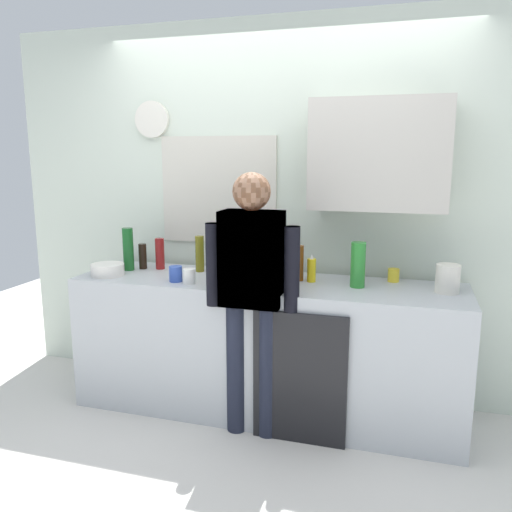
# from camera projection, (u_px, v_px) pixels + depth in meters

# --- Properties ---
(ground_plane) EXTENTS (8.00, 8.00, 0.00)m
(ground_plane) POSITION_uv_depth(u_px,v_px,m) (252.00, 431.00, 3.23)
(ground_plane) COLOR silver
(kitchen_counter) EXTENTS (2.52, 0.64, 0.89)m
(kitchen_counter) POSITION_uv_depth(u_px,v_px,m) (265.00, 347.00, 3.43)
(kitchen_counter) COLOR #B2B7BC
(kitchen_counter) RESTS_ON ground_plane
(dishwasher_panel) EXTENTS (0.56, 0.02, 0.80)m
(dishwasher_panel) POSITION_uv_depth(u_px,v_px,m) (299.00, 379.00, 3.04)
(dishwasher_panel) COLOR black
(dishwasher_panel) RESTS_ON ground_plane
(back_wall_assembly) EXTENTS (4.12, 0.42, 2.60)m
(back_wall_assembly) POSITION_uv_depth(u_px,v_px,m) (293.00, 204.00, 3.60)
(back_wall_assembly) COLOR silver
(back_wall_assembly) RESTS_ON ground_plane
(coffee_maker) EXTENTS (0.20, 0.20, 0.33)m
(coffee_maker) POSITION_uv_depth(u_px,v_px,m) (263.00, 259.00, 3.31)
(coffee_maker) COLOR black
(coffee_maker) RESTS_ON kitchen_counter
(bottle_clear_soda) EXTENTS (0.09, 0.09, 0.28)m
(bottle_clear_soda) POSITION_uv_depth(u_px,v_px,m) (358.00, 265.00, 3.17)
(bottle_clear_soda) COLOR #2D8C33
(bottle_clear_soda) RESTS_ON kitchen_counter
(bottle_red_vinegar) EXTENTS (0.06, 0.06, 0.22)m
(bottle_red_vinegar) POSITION_uv_depth(u_px,v_px,m) (160.00, 254.00, 3.68)
(bottle_red_vinegar) COLOR maroon
(bottle_red_vinegar) RESTS_ON kitchen_counter
(bottle_green_wine) EXTENTS (0.07, 0.07, 0.30)m
(bottle_green_wine) POSITION_uv_depth(u_px,v_px,m) (128.00, 249.00, 3.63)
(bottle_green_wine) COLOR #195923
(bottle_green_wine) RESTS_ON kitchen_counter
(bottle_amber_beer) EXTENTS (0.06, 0.06, 0.23)m
(bottle_amber_beer) POSITION_uv_depth(u_px,v_px,m) (299.00, 263.00, 3.34)
(bottle_amber_beer) COLOR brown
(bottle_amber_beer) RESTS_ON kitchen_counter
(bottle_olive_oil) EXTENTS (0.06, 0.06, 0.25)m
(bottle_olive_oil) POSITION_uv_depth(u_px,v_px,m) (200.00, 254.00, 3.59)
(bottle_olive_oil) COLOR olive
(bottle_olive_oil) RESTS_ON kitchen_counter
(bottle_dark_sauce) EXTENTS (0.06, 0.06, 0.18)m
(bottle_dark_sauce) POSITION_uv_depth(u_px,v_px,m) (143.00, 256.00, 3.69)
(bottle_dark_sauce) COLOR black
(bottle_dark_sauce) RESTS_ON kitchen_counter
(cup_blue_mug) EXTENTS (0.08, 0.08, 0.10)m
(cup_blue_mug) POSITION_uv_depth(u_px,v_px,m) (176.00, 274.00, 3.32)
(cup_blue_mug) COLOR #3351B2
(cup_blue_mug) RESTS_ON kitchen_counter
(cup_yellow_cup) EXTENTS (0.07, 0.07, 0.08)m
(cup_yellow_cup) POSITION_uv_depth(u_px,v_px,m) (394.00, 275.00, 3.32)
(cup_yellow_cup) COLOR yellow
(cup_yellow_cup) RESTS_ON kitchen_counter
(cup_white_mug) EXTENTS (0.08, 0.08, 0.09)m
(cup_white_mug) POSITION_uv_depth(u_px,v_px,m) (189.00, 276.00, 3.27)
(cup_white_mug) COLOR white
(cup_white_mug) RESTS_ON kitchen_counter
(mixing_bowl) EXTENTS (0.22, 0.22, 0.08)m
(mixing_bowl) POSITION_uv_depth(u_px,v_px,m) (108.00, 270.00, 3.49)
(mixing_bowl) COLOR white
(mixing_bowl) RESTS_ON kitchen_counter
(potted_plant) EXTENTS (0.15, 0.15, 0.23)m
(potted_plant) POSITION_uv_depth(u_px,v_px,m) (234.00, 254.00, 3.56)
(potted_plant) COLOR #9E5638
(potted_plant) RESTS_ON kitchen_counter
(dish_soap) EXTENTS (0.06, 0.06, 0.18)m
(dish_soap) POSITION_uv_depth(u_px,v_px,m) (311.00, 270.00, 3.31)
(dish_soap) COLOR yellow
(dish_soap) RESTS_ON kitchen_counter
(storage_canister) EXTENTS (0.14, 0.14, 0.17)m
(storage_canister) POSITION_uv_depth(u_px,v_px,m) (448.00, 279.00, 3.05)
(storage_canister) COLOR silver
(storage_canister) RESTS_ON kitchen_counter
(person_at_sink) EXTENTS (0.57, 0.22, 1.60)m
(person_at_sink) POSITION_uv_depth(u_px,v_px,m) (252.00, 284.00, 3.05)
(person_at_sink) COLOR brown
(person_at_sink) RESTS_ON ground_plane
(person_guest) EXTENTS (0.57, 0.22, 1.60)m
(person_guest) POSITION_uv_depth(u_px,v_px,m) (252.00, 284.00, 3.05)
(person_guest) COLOR #3F4766
(person_guest) RESTS_ON ground_plane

